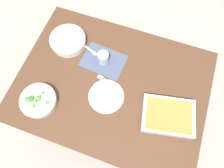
% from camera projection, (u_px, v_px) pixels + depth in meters
% --- Properties ---
extents(ground_plane, '(6.00, 6.00, 0.00)m').
position_uv_depth(ground_plane, '(112.00, 112.00, 1.98)').
color(ground_plane, '#B2A899').
extents(dining_table, '(1.20, 0.90, 0.74)m').
position_uv_depth(dining_table, '(112.00, 89.00, 1.38)').
color(dining_table, brown).
rests_on(dining_table, ground_plane).
extents(placemat, '(0.29, 0.22, 0.00)m').
position_uv_depth(placemat, '(104.00, 61.00, 1.35)').
color(placemat, '#4C5670').
rests_on(placemat, dining_table).
extents(stew_bowl, '(0.24, 0.24, 0.06)m').
position_uv_depth(stew_bowl, '(68.00, 40.00, 1.38)').
color(stew_bowl, silver).
rests_on(stew_bowl, dining_table).
extents(broccoli_bowl, '(0.22, 0.22, 0.07)m').
position_uv_depth(broccoli_bowl, '(38.00, 100.00, 1.22)').
color(broccoli_bowl, silver).
rests_on(broccoli_bowl, dining_table).
extents(baking_dish, '(0.34, 0.28, 0.06)m').
position_uv_depth(baking_dish, '(168.00, 116.00, 1.18)').
color(baking_dish, silver).
rests_on(baking_dish, dining_table).
extents(drink_cup, '(0.07, 0.07, 0.08)m').
position_uv_depth(drink_cup, '(103.00, 58.00, 1.32)').
color(drink_cup, '#B2BCC6').
rests_on(drink_cup, dining_table).
extents(side_plate, '(0.22, 0.22, 0.01)m').
position_uv_depth(side_plate, '(106.00, 96.00, 1.26)').
color(side_plate, white).
rests_on(side_plate, dining_table).
extents(spoon_by_stew, '(0.18, 0.04, 0.01)m').
position_uv_depth(spoon_by_stew, '(75.00, 44.00, 1.40)').
color(spoon_by_stew, silver).
rests_on(spoon_by_stew, dining_table).
extents(spoon_by_broccoli, '(0.17, 0.09, 0.01)m').
position_uv_depth(spoon_by_broccoli, '(44.00, 106.00, 1.23)').
color(spoon_by_broccoli, silver).
rests_on(spoon_by_broccoli, dining_table).
extents(spoon_spare, '(0.17, 0.08, 0.01)m').
position_uv_depth(spoon_spare, '(90.00, 50.00, 1.38)').
color(spoon_spare, silver).
rests_on(spoon_spare, dining_table).
extents(fork_on_table, '(0.18, 0.05, 0.01)m').
position_uv_depth(fork_on_table, '(108.00, 81.00, 1.30)').
color(fork_on_table, silver).
rests_on(fork_on_table, dining_table).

